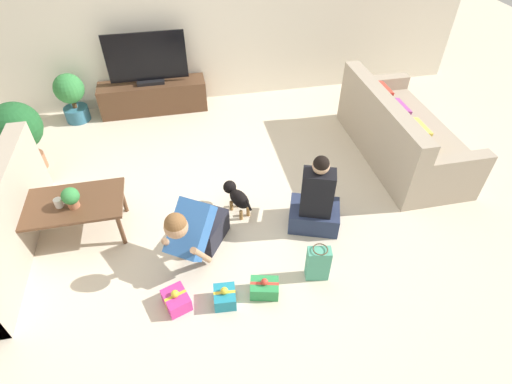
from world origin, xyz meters
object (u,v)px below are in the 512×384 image
Objects in this scene: dog at (237,196)px; gift_box_a at (264,288)px; coffee_table at (69,206)px; gift_bag_a at (318,263)px; tv_console at (154,97)px; person_kneeling at (196,230)px; sofa_right at (399,135)px; gift_box_b at (176,300)px; mug at (59,203)px; potted_plant_back_left at (71,95)px; person_sitting at (316,203)px; tv at (147,61)px; tabletop_plant at (71,197)px; potted_plant_corner_left at (18,130)px; gift_box_c at (225,297)px.

dog reaches higher than gift_box_a.
gift_bag_a is (2.28, -1.04, -0.20)m from coffee_table.
tv_console is 2.56m from dog.
person_kneeling is 1.81× the size of dog.
person_kneeling reaches higher than dog.
sofa_right reaches higher than gift_box_b.
mug is at bearing -110.29° from tv_console.
person_kneeling is 2.82× the size of gift_box_a.
coffee_table reaches higher than gift_box_a.
gift_bag_a reaches higher than dog.
gift_box_b is at bearing -45.97° from mug.
person_kneeling is 0.75m from dog.
person_sitting reaches higher than potted_plant_back_left.
potted_plant_back_left is at bearing 126.93° from gift_bag_a.
tv reaches higher than tabletop_plant.
potted_plant_corner_left is 7.52× the size of mug.
mug is (-1.76, -0.04, 0.27)m from dog.
tv_console is (-3.06, 1.80, -0.08)m from sofa_right.
tabletop_plant is at bearing -60.20° from potted_plant_corner_left.
person_kneeling is 1.38m from mug.
gift_box_a is (0.54, -0.58, -0.29)m from person_kneeling.
tabletop_plant is (-1.68, 1.06, 0.48)m from gift_box_a.
gift_box_c is (0.54, -3.57, -0.15)m from tv_console.
gift_bag_a is at bearing 135.69° from sofa_right.
sofa_right is at bearing -30.43° from tv.
tv_console is 3.75m from gift_bag_a.
tv_console reaches higher than coffee_table.
coffee_table is at bearing 147.16° from gift_box_a.
person_kneeling is 0.85m from gift_box_a.
tv_console is 1.14m from potted_plant_back_left.
potted_plant_corner_left reaches higher than gift_bag_a.
sofa_right is at bearing 30.17° from gift_box_b.
tv_console is at bearing 70.86° from coffee_table.
coffee_table is at bearing 140.24° from gift_box_c.
gift_bag_a is (0.53, 0.09, 0.11)m from gift_box_a.
potted_plant_back_left is 1.80× the size of gift_bag_a.
potted_plant_corner_left reaches higher than dog.
tv_console is 12.93× the size of mug.
tv_console is at bearing 72.80° from tabletop_plant.
potted_plant_corner_left reaches higher than gift_box_b.
gift_bag_a is (2.98, -2.32, -0.38)m from potted_plant_corner_left.
mug is at bearing -169.01° from person_kneeling.
gift_box_b is at bearing 44.82° from person_sitting.
potted_plant_back_left is 2.37× the size of gift_box_b.
gift_box_a is (1.75, -1.13, -0.31)m from coffee_table.
gift_box_c is at bearing -40.42° from person_kneeling.
person_kneeling is 1.26m from person_sitting.
person_sitting is 2.06× the size of dog.
tv is 3.80× the size of gift_box_a.
person_kneeling is at bearing -43.82° from potted_plant_corner_left.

